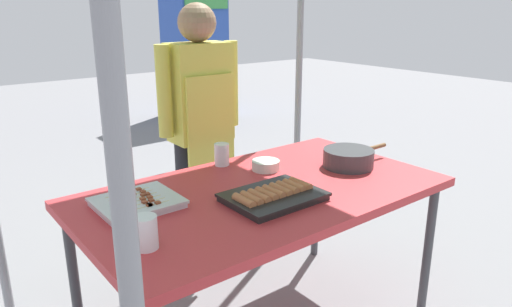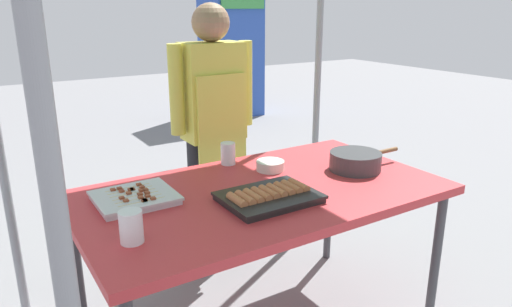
# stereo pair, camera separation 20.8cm
# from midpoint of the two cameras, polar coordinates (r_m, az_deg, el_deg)

# --- Properties ---
(stall_table) EXTENTS (1.60, 0.90, 0.75)m
(stall_table) POSITION_cam_midpoint_polar(r_m,az_deg,el_deg) (2.12, 3.56, -5.64)
(stall_table) COLOR #C63338
(stall_table) RESTS_ON ground
(tray_grilled_sausages) EXTENTS (0.39, 0.29, 0.05)m
(tray_grilled_sausages) POSITION_cam_midpoint_polar(r_m,az_deg,el_deg) (1.96, 4.63, -5.20)
(tray_grilled_sausages) COLOR black
(tray_grilled_sausages) RESTS_ON stall_table
(tray_meat_skewers) EXTENTS (0.32, 0.28, 0.04)m
(tray_meat_skewers) POSITION_cam_midpoint_polar(r_m,az_deg,el_deg) (1.99, -11.49, -5.28)
(tray_meat_skewers) COLOR silver
(tray_meat_skewers) RESTS_ON stall_table
(cooking_wok) EXTENTS (0.41, 0.25, 0.09)m
(cooking_wok) POSITION_cam_midpoint_polar(r_m,az_deg,el_deg) (2.39, 14.37, -0.85)
(cooking_wok) COLOR #38383A
(cooking_wok) RESTS_ON stall_table
(condiment_bowl) EXTENTS (0.14, 0.14, 0.05)m
(condiment_bowl) POSITION_cam_midpoint_polar(r_m,az_deg,el_deg) (2.32, 4.29, -1.49)
(condiment_bowl) COLOR silver
(condiment_bowl) RESTS_ON stall_table
(drink_cup_near_edge) EXTENTS (0.07, 0.07, 0.11)m
(drink_cup_near_edge) POSITION_cam_midpoint_polar(r_m,az_deg,el_deg) (2.40, -0.91, -0.04)
(drink_cup_near_edge) COLOR white
(drink_cup_near_edge) RESTS_ON stall_table
(drink_cup_by_wok) EXTENTS (0.08, 0.08, 0.11)m
(drink_cup_by_wok) POSITION_cam_midpoint_polar(r_m,az_deg,el_deg) (1.65, -11.29, -8.73)
(drink_cup_by_wok) COLOR white
(drink_cup_by_wok) RESTS_ON stall_table
(vendor_woman) EXTENTS (0.52, 0.23, 1.54)m
(vendor_woman) POSITION_cam_midpoint_polar(r_m,az_deg,el_deg) (2.75, -2.98, 4.40)
(vendor_woman) COLOR black
(vendor_woman) RESTS_ON ground
(neighbor_stall_left) EXTENTS (0.72, 0.69, 2.08)m
(neighbor_stall_left) POSITION_cam_midpoint_polar(r_m,az_deg,el_deg) (6.85, -2.14, 13.34)
(neighbor_stall_left) COLOR #2D51B2
(neighbor_stall_left) RESTS_ON ground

